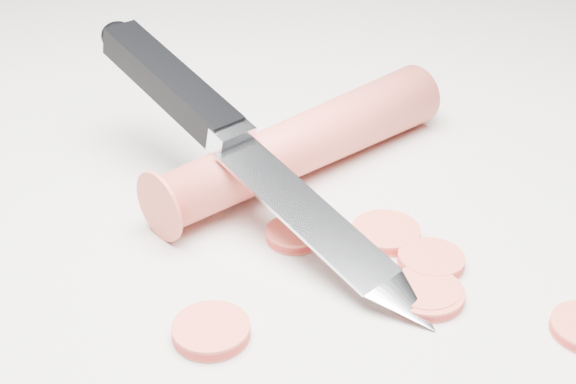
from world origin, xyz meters
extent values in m
plane|color=beige|center=(0.00, 0.00, 0.00)|extent=(2.40, 2.40, 0.00)
cylinder|color=#E54C3E|center=(-0.01, 0.06, 0.02)|extent=(0.20, 0.14, 0.04)
cylinder|color=#EE503B|center=(-0.09, -0.08, 0.00)|extent=(0.04, 0.04, 0.01)
cylinder|color=#EE503B|center=(0.03, -0.05, 0.00)|extent=(0.03, 0.03, 0.01)
cylinder|color=#EE503B|center=(0.01, -0.02, 0.00)|extent=(0.04, 0.04, 0.01)
cylinder|color=#EE503B|center=(0.02, -0.07, 0.00)|extent=(0.04, 0.04, 0.01)
cylinder|color=#EE503B|center=(-0.03, -0.01, 0.00)|extent=(0.03, 0.03, 0.01)
cylinder|color=#EE503B|center=(0.02, -0.07, 0.00)|extent=(0.03, 0.03, 0.01)
cylinder|color=#EE503B|center=(0.03, -0.05, 0.00)|extent=(0.03, 0.03, 0.01)
camera|label=1|loc=(-0.11, -0.36, 0.25)|focal=50.00mm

